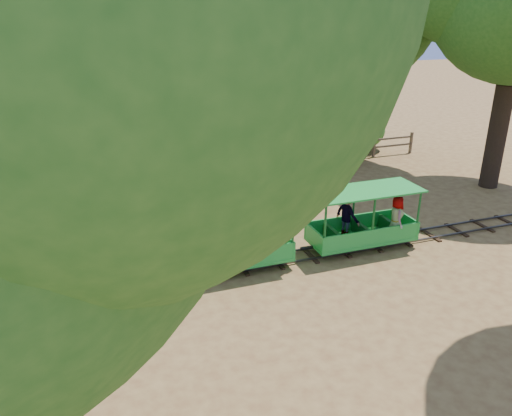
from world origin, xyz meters
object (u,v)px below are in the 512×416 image
object	(u,v)px
locomotive	(85,231)
carriage_front	(231,243)
fence	(228,159)
carriage_rear	(363,221)

from	to	relation	value
locomotive	carriage_front	size ratio (longest dim) A/B	0.89
locomotive	carriage_front	bearing A→B (deg)	-0.27
carriage_front	fence	xyz separation A→B (m)	(2.28, 7.95, -0.16)
locomotive	fence	bearing A→B (deg)	53.85
fence	carriage_rear	bearing A→B (deg)	-78.49
carriage_rear	fence	xyz separation A→B (m)	(-1.62, 7.98, -0.23)
locomotive	carriage_rear	world-z (taller)	locomotive
carriage_rear	carriage_front	bearing A→B (deg)	179.59
carriage_front	fence	world-z (taller)	carriage_front
carriage_rear	locomotive	bearing A→B (deg)	179.66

